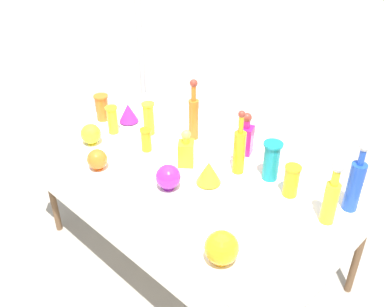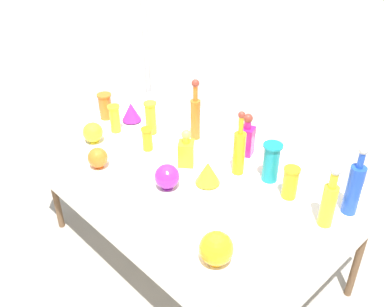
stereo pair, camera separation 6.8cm
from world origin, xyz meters
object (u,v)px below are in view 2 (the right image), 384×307
object	(u,v)px
tall_bottle_1	(329,199)
slender_vase_0	(290,182)
round_bowl_2	(98,158)
square_decanter_1	(186,151)
tall_bottle_3	(354,187)
fluted_vase_1	(208,173)
round_bowl_1	(216,248)
canopy_pole	(146,52)
slender_vase_4	(147,138)
tall_bottle_0	(239,150)
square_decanter_0	(247,138)
round_bowl_0	(167,177)
fluted_vase_0	(131,112)
tall_bottle_2	(195,115)
round_bowl_3	(93,132)
slender_vase_3	(105,105)
slender_vase_5	(271,161)
slender_vase_1	(151,117)
slender_vase_2	(115,118)

from	to	relation	value
tall_bottle_1	slender_vase_0	size ratio (longest dim) A/B	1.97
round_bowl_2	square_decanter_1	bearing A→B (deg)	49.63
tall_bottle_3	fluted_vase_1	size ratio (longest dim) A/B	2.81
round_bowl_1	canopy_pole	size ratio (longest dim) A/B	0.07
fluted_vase_1	slender_vase_4	bearing A→B (deg)	-178.43
slender_vase_0	tall_bottle_0	bearing A→B (deg)	-175.53
square_decanter_0	round_bowl_2	distance (m)	0.91
round_bowl_0	fluted_vase_0	bearing A→B (deg)	156.54
tall_bottle_2	slender_vase_4	bearing A→B (deg)	-108.41
round_bowl_3	fluted_vase_0	bearing A→B (deg)	99.02
tall_bottle_3	round_bowl_0	bearing A→B (deg)	-145.93
round_bowl_0	fluted_vase_1	bearing A→B (deg)	55.92
tall_bottle_1	round_bowl_0	distance (m)	0.86
slender_vase_0	tall_bottle_1	bearing A→B (deg)	-11.62
slender_vase_0	slender_vase_3	size ratio (longest dim) A/B	0.99
fluted_vase_1	fluted_vase_0	bearing A→B (deg)	171.00
tall_bottle_2	slender_vase_3	world-z (taller)	tall_bottle_2
slender_vase_5	round_bowl_0	size ratio (longest dim) A/B	1.58
slender_vase_1	tall_bottle_1	bearing A→B (deg)	1.98
fluted_vase_1	round_bowl_0	size ratio (longest dim) A/B	0.97
square_decanter_0	round_bowl_0	size ratio (longest dim) A/B	1.89
slender_vase_4	round_bowl_0	distance (m)	0.43
tall_bottle_2	slender_vase_1	size ratio (longest dim) A/B	1.83
tall_bottle_0	round_bowl_3	distance (m)	0.98
slender_vase_5	fluted_vase_1	world-z (taller)	slender_vase_5
square_decanter_0	slender_vase_1	distance (m)	0.67
tall_bottle_1	slender_vase_5	size ratio (longest dim) A/B	1.56
slender_vase_1	canopy_pole	world-z (taller)	canopy_pole
slender_vase_5	square_decanter_1	bearing A→B (deg)	-152.00
tall_bottle_0	canopy_pole	bearing A→B (deg)	160.60
round_bowl_1	round_bowl_2	world-z (taller)	round_bowl_1
slender_vase_4	slender_vase_3	bearing A→B (deg)	174.36
slender_vase_1	slender_vase_2	bearing A→B (deg)	-139.24
square_decanter_1	fluted_vase_0	distance (m)	0.68
slender_vase_4	slender_vase_5	distance (m)	0.80
tall_bottle_3	slender_vase_5	world-z (taller)	tall_bottle_3
square_decanter_1	round_bowl_3	world-z (taller)	square_decanter_1
square_decanter_0	slender_vase_2	xyz separation A→B (m)	(-0.80, -0.42, -0.01)
slender_vase_2	fluted_vase_0	size ratio (longest dim) A/B	1.35
tall_bottle_2	slender_vase_5	distance (m)	0.64
slender_vase_2	round_bowl_0	bearing A→B (deg)	-12.91
tall_bottle_2	round_bowl_0	world-z (taller)	tall_bottle_2
slender_vase_4	slender_vase_5	bearing A→B (deg)	22.09
slender_vase_0	canopy_pole	size ratio (longest dim) A/B	0.07
fluted_vase_1	round_bowl_1	world-z (taller)	round_bowl_1
round_bowl_1	canopy_pole	bearing A→B (deg)	149.05
fluted_vase_0	fluted_vase_1	xyz separation A→B (m)	(0.90, -0.14, 0.00)
tall_bottle_2	round_bowl_1	xyz separation A→B (m)	(0.85, -0.70, -0.09)
fluted_vase_0	round_bowl_0	xyz separation A→B (m)	(0.77, -0.33, 0.00)
slender_vase_0	round_bowl_3	bearing A→B (deg)	-159.98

